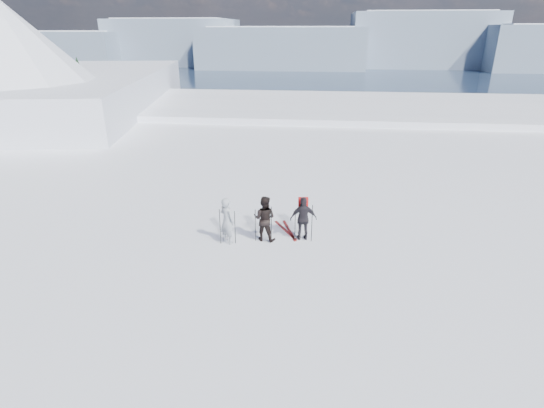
% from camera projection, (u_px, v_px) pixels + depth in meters
% --- Properties ---
extents(lake_basin, '(820.00, 820.00, 71.62)m').
position_uv_depth(lake_basin, '(324.00, 176.00, 41.35)').
color(lake_basin, white).
rests_on(lake_basin, ground).
extents(far_mountain_range, '(770.00, 110.00, 53.00)m').
position_uv_depth(far_mountain_range, '(352.00, 44.00, 428.67)').
color(far_mountain_range, slate).
rests_on(far_mountain_range, ground).
extents(near_ridge, '(31.37, 35.68, 25.62)m').
position_uv_depth(near_ridge, '(56.00, 141.00, 42.17)').
color(near_ridge, white).
rests_on(near_ridge, ground).
extents(skier_grey, '(0.71, 0.67, 1.63)m').
position_uv_depth(skier_grey, '(227.00, 221.00, 14.21)').
color(skier_grey, '#92989F').
rests_on(skier_grey, ground).
extents(skier_dark, '(0.88, 0.74, 1.61)m').
position_uv_depth(skier_dark, '(264.00, 218.00, 14.40)').
color(skier_dark, black).
rests_on(skier_dark, ground).
extents(skier_pack, '(0.95, 0.49, 1.56)m').
position_uv_depth(skier_pack, '(303.00, 219.00, 14.44)').
color(skier_pack, black).
rests_on(skier_pack, ground).
extents(backpack, '(0.35, 0.23, 0.50)m').
position_uv_depth(backpack, '(304.00, 188.00, 14.28)').
color(backpack, red).
rests_on(backpack, skier_pack).
extents(ski_poles, '(3.08, 0.53, 1.35)m').
position_uv_depth(ski_poles, '(265.00, 225.00, 14.31)').
color(ski_poles, black).
rests_on(ski_poles, ground).
extents(skis_loose, '(0.94, 1.64, 0.03)m').
position_uv_depth(skis_loose, '(287.00, 230.00, 15.34)').
color(skis_loose, black).
rests_on(skis_loose, ground).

